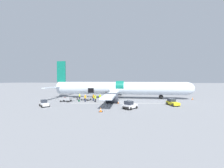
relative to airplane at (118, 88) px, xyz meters
name	(u,v)px	position (x,y,z in m)	size (l,w,h in m)	color
ground_plane	(120,102)	(1.02, -6.88, -2.91)	(500.00, 500.00, 0.00)	slate
apron_marking_line	(125,103)	(2.23, -8.45, -2.90)	(25.17, 3.18, 0.01)	silver
airplane	(118,88)	(0.00, 0.00, 0.00)	(41.39, 33.09, 11.17)	silver
baggage_tug_lead	(172,102)	(12.22, -9.87, -2.30)	(2.36, 3.50, 1.39)	yellow
baggage_tug_mid	(130,105)	(3.22, -14.62, -2.24)	(2.83, 3.09, 1.54)	silver
baggage_tug_rear	(44,104)	(-13.92, -14.38, -2.34)	(2.73, 2.70, 1.34)	white
baggage_cart_loading	(87,98)	(-8.09, -4.95, -2.43)	(3.69, 2.40, 1.04)	#999BA0
baggage_cart_queued	(66,100)	(-12.36, -7.86, -2.37)	(3.71, 2.08, 1.11)	#999BA0
ground_crew_loader_a	(85,98)	(-7.63, -7.44, -1.93)	(0.59, 0.58, 1.85)	#1E2338
ground_crew_loader_b	(80,96)	(-10.60, -3.30, -2.07)	(0.53, 0.49, 1.58)	black
ground_crew_driver	(93,97)	(-5.92, -6.02, -1.96)	(0.50, 0.63, 1.79)	#1E2338
ground_crew_supervisor	(95,98)	(-5.05, -7.55, -1.95)	(0.53, 0.63, 1.81)	black
ground_crew_helper	(100,97)	(-4.60, -4.27, -2.03)	(0.57, 0.49, 1.66)	#2D2D33
suitcase_on_tarmac_upright	(77,99)	(-10.62, -4.94, -2.53)	(0.41, 0.31, 0.85)	#2D2D33
suitcase_on_tarmac_spare	(79,101)	(-9.28, -7.36, -2.66)	(0.48, 0.37, 0.60)	#14472D
safety_cone_nose	(192,99)	(20.41, -0.22, -2.62)	(0.55, 0.55, 0.62)	black
safety_cone_engine_left	(101,110)	(-1.67, -17.65, -2.56)	(0.64, 0.64, 0.73)	black
safety_cone_wingtip	(118,102)	(0.57, -8.96, -2.54)	(0.54, 0.54, 0.78)	black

